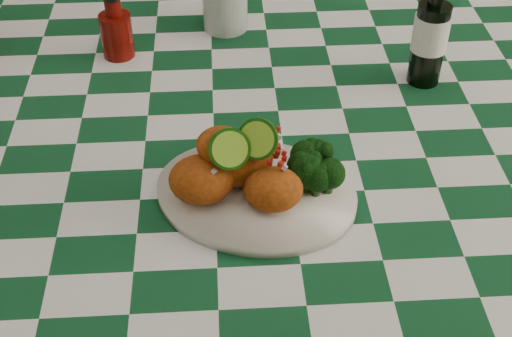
{
  "coord_description": "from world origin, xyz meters",
  "views": [
    {
      "loc": [
        0.01,
        -0.85,
        1.44
      ],
      "look_at": [
        0.05,
        -0.14,
        0.84
      ],
      "focal_mm": 50.0,
      "sensor_mm": 36.0,
      "label": 1
    }
  ],
  "objects_px": {
    "dining_table": "(222,306)",
    "ketchup_bottle": "(115,24)",
    "plate": "(256,195)",
    "fried_chicken_pile": "(247,160)",
    "wooden_chair_right": "(304,40)",
    "wooden_chair_left": "(99,71)",
    "beer_bottle": "(432,25)"
  },
  "relations": [
    {
      "from": "dining_table",
      "to": "ketchup_bottle",
      "type": "distance_m",
      "value": 0.54
    },
    {
      "from": "ketchup_bottle",
      "to": "wooden_chair_left",
      "type": "bearing_deg",
      "value": 105.56
    },
    {
      "from": "dining_table",
      "to": "beer_bottle",
      "type": "distance_m",
      "value": 0.62
    },
    {
      "from": "fried_chicken_pile",
      "to": "beer_bottle",
      "type": "bearing_deg",
      "value": 41.93
    },
    {
      "from": "plate",
      "to": "ketchup_bottle",
      "type": "xyz_separation_m",
      "value": [
        -0.22,
        0.39,
        0.05
      ]
    },
    {
      "from": "fried_chicken_pile",
      "to": "beer_bottle",
      "type": "xyz_separation_m",
      "value": [
        0.31,
        0.28,
        0.03
      ]
    },
    {
      "from": "fried_chicken_pile",
      "to": "beer_bottle",
      "type": "distance_m",
      "value": 0.42
    },
    {
      "from": "fried_chicken_pile",
      "to": "dining_table",
      "type": "bearing_deg",
      "value": 107.06
    },
    {
      "from": "ketchup_bottle",
      "to": "beer_bottle",
      "type": "bearing_deg",
      "value": -12.44
    },
    {
      "from": "wooden_chair_right",
      "to": "plate",
      "type": "bearing_deg",
      "value": -76.9
    },
    {
      "from": "beer_bottle",
      "to": "wooden_chair_right",
      "type": "xyz_separation_m",
      "value": [
        -0.12,
        0.63,
        -0.38
      ]
    },
    {
      "from": "plate",
      "to": "fried_chicken_pile",
      "type": "xyz_separation_m",
      "value": [
        -0.01,
        0.0,
        0.06
      ]
    },
    {
      "from": "beer_bottle",
      "to": "fried_chicken_pile",
      "type": "bearing_deg",
      "value": -138.07
    },
    {
      "from": "wooden_chair_left",
      "to": "wooden_chair_right",
      "type": "bearing_deg",
      "value": -12.04
    },
    {
      "from": "fried_chicken_pile",
      "to": "beer_bottle",
      "type": "relative_size",
      "value": 0.78
    },
    {
      "from": "dining_table",
      "to": "plate",
      "type": "height_order",
      "value": "plate"
    },
    {
      "from": "fried_chicken_pile",
      "to": "wooden_chair_right",
      "type": "distance_m",
      "value": 0.99
    },
    {
      "from": "dining_table",
      "to": "fried_chicken_pile",
      "type": "distance_m",
      "value": 0.49
    },
    {
      "from": "dining_table",
      "to": "plate",
      "type": "bearing_deg",
      "value": -68.5
    },
    {
      "from": "fried_chicken_pile",
      "to": "wooden_chair_right",
      "type": "height_order",
      "value": "wooden_chair_right"
    },
    {
      "from": "plate",
      "to": "fried_chicken_pile",
      "type": "bearing_deg",
      "value": 180.0
    },
    {
      "from": "plate",
      "to": "ketchup_bottle",
      "type": "relative_size",
      "value": 2.22
    },
    {
      "from": "fried_chicken_pile",
      "to": "ketchup_bottle",
      "type": "xyz_separation_m",
      "value": [
        -0.2,
        0.39,
        -0.01
      ]
    },
    {
      "from": "fried_chicken_pile",
      "to": "wooden_chair_left",
      "type": "xyz_separation_m",
      "value": [
        -0.34,
        0.86,
        -0.4
      ]
    },
    {
      "from": "dining_table",
      "to": "ketchup_bottle",
      "type": "bearing_deg",
      "value": 122.88
    },
    {
      "from": "plate",
      "to": "wooden_chair_right",
      "type": "height_order",
      "value": "wooden_chair_right"
    },
    {
      "from": "wooden_chair_right",
      "to": "fried_chicken_pile",
      "type": "bearing_deg",
      "value": -77.64
    },
    {
      "from": "plate",
      "to": "fried_chicken_pile",
      "type": "distance_m",
      "value": 0.06
    },
    {
      "from": "plate",
      "to": "beer_bottle",
      "type": "height_order",
      "value": "beer_bottle"
    },
    {
      "from": "wooden_chair_right",
      "to": "wooden_chair_left",
      "type": "bearing_deg",
      "value": -150.9
    },
    {
      "from": "plate",
      "to": "wooden_chair_left",
      "type": "relative_size",
      "value": 0.3
    },
    {
      "from": "fried_chicken_pile",
      "to": "ketchup_bottle",
      "type": "relative_size",
      "value": 1.32
    }
  ]
}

